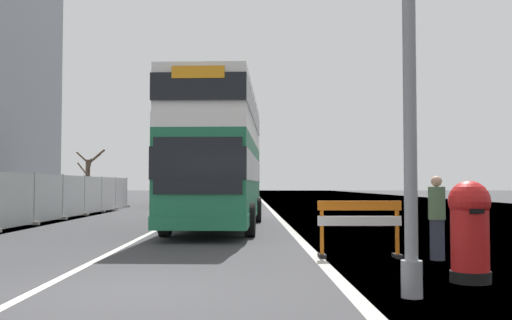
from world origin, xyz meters
The scene contains 10 objects.
ground centered at (0.65, 0.10, -0.05)m, with size 140.00×280.00×0.10m.
double_decker_bus centered at (0.91, 12.23, 2.51)m, with size 3.17×11.52×4.71m.
lamppost_foreground centered at (4.09, -0.38, 4.02)m, with size 0.29×0.70×8.50m.
red_pillar_postbox centered at (5.35, 0.80, 0.87)m, with size 0.65×0.65×1.58m.
roadworks_barrier centered at (4.22, 3.87, 0.76)m, with size 1.75×0.46×1.19m.
construction_site_fence centered at (-6.19, 18.94, 0.95)m, with size 0.44×24.00×1.99m.
car_oncoming_near centered at (-3.41, 32.13, 1.06)m, with size 2.09×4.48×2.26m.
car_receding_mid centered at (-4.25, 41.70, 1.03)m, with size 2.08×4.46×2.19m.
bare_tree_far_verge_near centered at (-11.13, 39.49, 2.21)m, with size 2.50×2.48×4.46m.
pedestrian_at_kerb centered at (5.71, 3.47, 0.85)m, with size 0.34×0.34×1.70m.
Camera 1 is at (1.86, -8.20, 1.52)m, focal length 40.64 mm.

